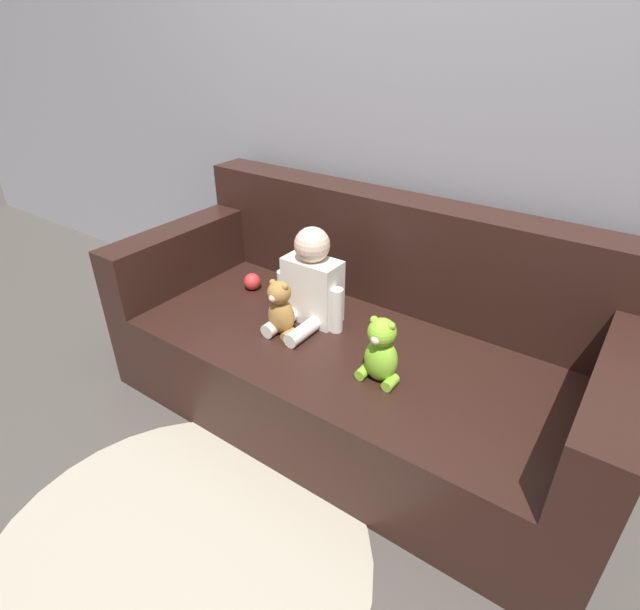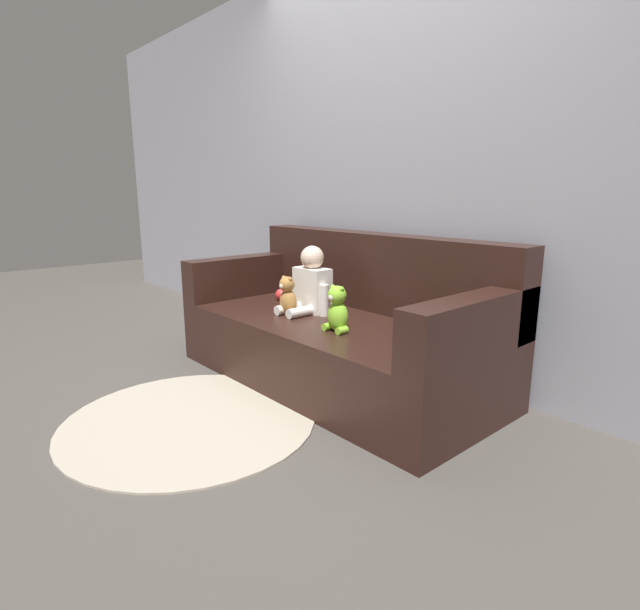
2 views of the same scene
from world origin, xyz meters
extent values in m
plane|color=#4C4742|center=(0.00, 0.00, 0.00)|extent=(12.00, 12.00, 0.00)
cube|color=#93939E|center=(0.00, 0.53, 1.30)|extent=(8.00, 0.05, 2.60)
cube|color=black|center=(0.00, 0.00, 0.19)|extent=(1.96, 0.90, 0.38)
cube|color=black|center=(0.00, 0.36, 0.62)|extent=(1.96, 0.18, 0.47)
cube|color=black|center=(-0.90, 0.00, 0.52)|extent=(0.16, 0.90, 0.27)
cube|color=black|center=(0.90, 0.00, 0.52)|extent=(0.16, 0.90, 0.27)
cube|color=white|center=(-0.21, 0.02, 0.52)|extent=(0.23, 0.13, 0.27)
sphere|color=beige|center=(-0.21, 0.02, 0.71)|extent=(0.14, 0.14, 0.14)
cylinder|color=white|center=(-0.27, -0.12, 0.41)|extent=(0.06, 0.17, 0.06)
cylinder|color=white|center=(-0.15, -0.12, 0.41)|extent=(0.06, 0.17, 0.06)
cylinder|color=white|center=(-0.34, 0.00, 0.48)|extent=(0.05, 0.05, 0.19)
cylinder|color=white|center=(-0.08, 0.00, 0.48)|extent=(0.05, 0.05, 0.19)
ellipsoid|color=#AD7A3D|center=(-0.25, -0.14, 0.46)|extent=(0.11, 0.09, 0.15)
sphere|color=#AD7A3D|center=(-0.25, -0.14, 0.57)|extent=(0.09, 0.09, 0.09)
sphere|color=#AD7A3D|center=(-0.28, -0.14, 0.60)|extent=(0.03, 0.03, 0.03)
sphere|color=#AD7A3D|center=(-0.22, -0.14, 0.60)|extent=(0.03, 0.03, 0.03)
sphere|color=beige|center=(-0.25, -0.18, 0.56)|extent=(0.03, 0.03, 0.03)
cylinder|color=#AD7A3D|center=(-0.30, -0.16, 0.40)|extent=(0.04, 0.06, 0.04)
cylinder|color=#AD7A3D|center=(-0.20, -0.16, 0.40)|extent=(0.04, 0.06, 0.04)
ellipsoid|color=#8CD133|center=(0.22, -0.17, 0.46)|extent=(0.12, 0.10, 0.16)
sphere|color=#8CD133|center=(0.22, -0.17, 0.58)|extent=(0.10, 0.10, 0.10)
sphere|color=#8CD133|center=(0.18, -0.17, 0.62)|extent=(0.03, 0.03, 0.03)
sphere|color=#8CD133|center=(0.25, -0.17, 0.62)|extent=(0.03, 0.03, 0.03)
sphere|color=beige|center=(0.22, -0.21, 0.57)|extent=(0.03, 0.03, 0.03)
cylinder|color=#8CD133|center=(0.16, -0.19, 0.40)|extent=(0.04, 0.06, 0.04)
cylinder|color=#8CD133|center=(0.27, -0.19, 0.40)|extent=(0.04, 0.06, 0.04)
sphere|color=red|center=(-0.59, 0.07, 0.42)|extent=(0.08, 0.08, 0.08)
cylinder|color=#B2A893|center=(-0.07, -0.89, 0.01)|extent=(1.22, 1.22, 0.01)
camera|label=1|loc=(0.84, -1.41, 1.48)|focal=28.00mm
camera|label=2|loc=(2.04, -1.91, 1.11)|focal=28.00mm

